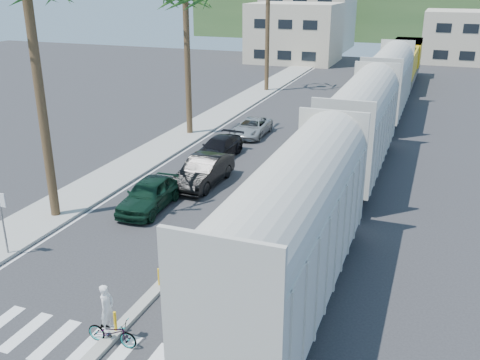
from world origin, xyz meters
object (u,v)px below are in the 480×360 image
car_lead (149,194)px  cyclist (111,326)px  street_sign (1,214)px  car_second (204,171)px

car_lead → cyclist: size_ratio=2.23×
street_sign → car_lead: (3.18, 6.57, -1.17)m
street_sign → car_second: bearing=67.6°
street_sign → car_lead: street_sign is taller
car_lead → cyclist: (4.30, -10.06, -0.11)m
car_second → cyclist: cyclist is taller
car_lead → cyclist: bearing=-69.8°
car_lead → cyclist: cyclist is taller
street_sign → cyclist: bearing=-25.1°
car_second → street_sign: bearing=-111.2°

